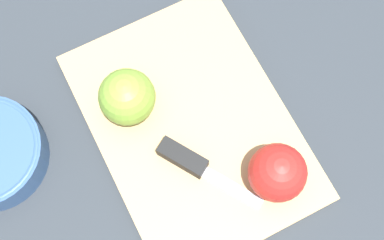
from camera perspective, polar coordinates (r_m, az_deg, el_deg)
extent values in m
plane|color=#282D33|center=(0.70, 0.00, -0.89)|extent=(4.00, 4.00, 0.00)
cube|color=tan|center=(0.70, 0.00, -0.71)|extent=(0.38, 0.30, 0.02)
sphere|color=olive|center=(0.67, -6.95, 2.45)|extent=(0.07, 0.07, 0.07)
cylinder|color=#EFE5C6|center=(0.67, -7.40, 2.14)|extent=(0.07, 0.01, 0.07)
sphere|color=red|center=(0.64, 9.09, -5.58)|extent=(0.07, 0.07, 0.07)
cylinder|color=#EFE5C6|center=(0.64, 9.45, -6.02)|extent=(0.01, 0.07, 0.07)
cube|color=silver|center=(0.67, 4.34, -7.28)|extent=(0.08, 0.04, 0.00)
cube|color=black|center=(0.67, -1.00, -4.02)|extent=(0.07, 0.04, 0.02)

